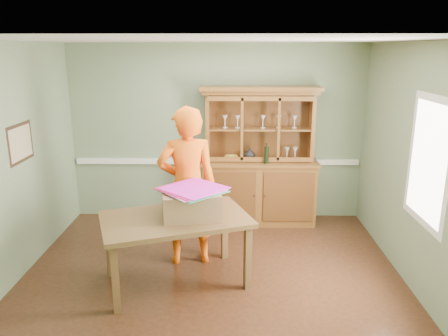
{
  "coord_description": "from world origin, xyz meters",
  "views": [
    {
      "loc": [
        0.23,
        -4.64,
        2.62
      ],
      "look_at": [
        0.14,
        0.4,
        1.23
      ],
      "focal_mm": 35.0,
      "sensor_mm": 36.0,
      "label": 1
    }
  ],
  "objects_px": {
    "china_hutch": "(259,176)",
    "cardboard_box": "(191,204)",
    "dining_table": "(175,225)",
    "person": "(187,187)"
  },
  "relations": [
    {
      "from": "china_hutch",
      "to": "cardboard_box",
      "type": "relative_size",
      "value": 3.33
    },
    {
      "from": "dining_table",
      "to": "cardboard_box",
      "type": "height_order",
      "value": "cardboard_box"
    },
    {
      "from": "china_hutch",
      "to": "person",
      "type": "height_order",
      "value": "china_hutch"
    },
    {
      "from": "china_hutch",
      "to": "cardboard_box",
      "type": "bearing_deg",
      "value": -115.1
    },
    {
      "from": "dining_table",
      "to": "cardboard_box",
      "type": "bearing_deg",
      "value": -8.52
    },
    {
      "from": "china_hutch",
      "to": "dining_table",
      "type": "relative_size",
      "value": 1.13
    },
    {
      "from": "china_hutch",
      "to": "dining_table",
      "type": "bearing_deg",
      "value": -118.98
    },
    {
      "from": "person",
      "to": "cardboard_box",
      "type": "bearing_deg",
      "value": 89.86
    },
    {
      "from": "dining_table",
      "to": "cardboard_box",
      "type": "relative_size",
      "value": 2.93
    },
    {
      "from": "china_hutch",
      "to": "dining_table",
      "type": "xyz_separation_m",
      "value": [
        -1.04,
        -1.88,
        -0.03
      ]
    }
  ]
}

